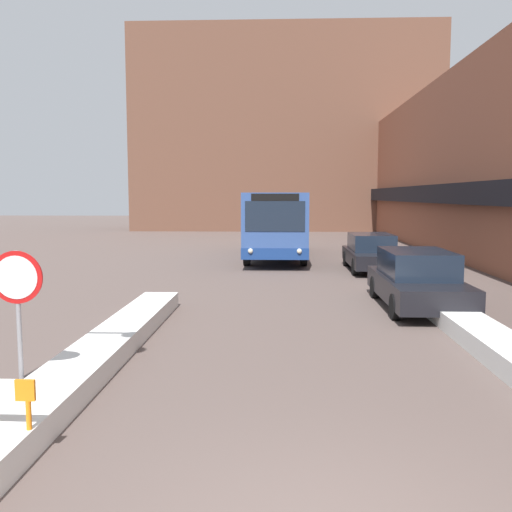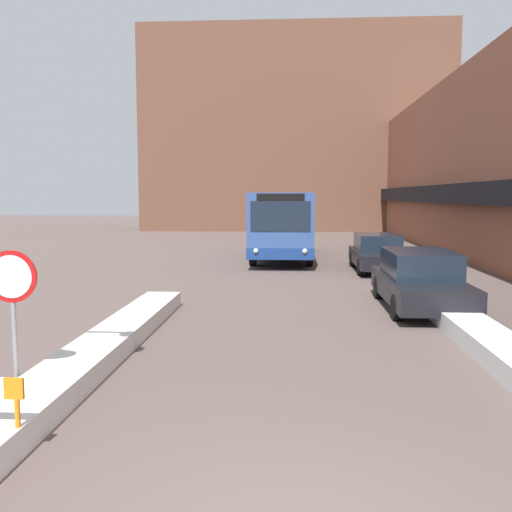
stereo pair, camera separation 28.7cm
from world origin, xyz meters
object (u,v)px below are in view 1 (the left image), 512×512
object	(u,v)px
parked_car_front	(417,279)
parked_car_middle	(371,252)
stop_sign	(17,293)
city_bus	(276,222)

from	to	relation	value
parked_car_front	parked_car_middle	size ratio (longest dim) A/B	1.04
parked_car_middle	stop_sign	xyz separation A→B (m)	(-7.37, -14.76, 0.85)
parked_car_front	city_bus	bearing A→B (deg)	107.39
parked_car_middle	stop_sign	size ratio (longest dim) A/B	2.10
city_bus	stop_sign	distance (m)	19.67
city_bus	stop_sign	xyz separation A→B (m)	(-3.55, -19.35, -0.11)
city_bus	parked_car_middle	world-z (taller)	city_bus
parked_car_front	parked_car_middle	bearing A→B (deg)	90.00
parked_car_front	stop_sign	distance (m)	10.32
city_bus	parked_car_front	world-z (taller)	city_bus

